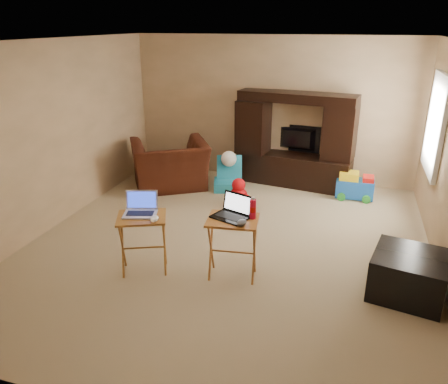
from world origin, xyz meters
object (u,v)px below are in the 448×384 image
(television, at_px, (296,139))
(water_bottle, at_px, (253,209))
(entertainment_center, at_px, (295,140))
(mouse_left, at_px, (154,219))
(ottoman, at_px, (408,275))
(laptop_left, at_px, (139,205))
(child_rocker, at_px, (227,174))
(tray_table_left, at_px, (144,244))
(plush_toy, at_px, (238,191))
(recliner, at_px, (170,165))
(laptop_right, at_px, (230,208))
(tray_table_right, at_px, (233,248))
(push_toy, at_px, (355,185))
(mouse_right, at_px, (242,223))

(television, distance_m, water_bottle, 3.31)
(entertainment_center, xyz_separation_m, mouse_left, (-1.01, -3.45, -0.09))
(entertainment_center, height_order, water_bottle, entertainment_center)
(ottoman, relative_size, laptop_left, 1.98)
(television, height_order, child_rocker, television)
(tray_table_left, bearing_deg, plush_toy, 53.58)
(entertainment_center, distance_m, laptop_left, 3.57)
(plush_toy, height_order, water_bottle, water_bottle)
(child_rocker, height_order, water_bottle, water_bottle)
(entertainment_center, distance_m, mouse_left, 3.59)
(recliner, height_order, tray_table_left, recliner)
(entertainment_center, relative_size, laptop_right, 5.29)
(water_bottle, bearing_deg, tray_table_right, -158.20)
(laptop_right, bearing_deg, television, 106.00)
(recliner, distance_m, ottoman, 4.31)
(laptop_right, bearing_deg, tray_table_right, -6.41)
(recliner, relative_size, tray_table_left, 1.79)
(television, xyz_separation_m, ottoman, (1.65, -3.19, -0.54))
(recliner, height_order, child_rocker, recliner)
(entertainment_center, xyz_separation_m, tray_table_right, (-0.20, -3.20, -0.45))
(entertainment_center, relative_size, tray_table_right, 2.76)
(television, distance_m, child_rocker, 1.39)
(ottoman, height_order, water_bottle, water_bottle)
(laptop_left, bearing_deg, push_toy, 35.96)
(laptop_left, xyz_separation_m, mouse_right, (1.16, 0.03, -0.07))
(tray_table_left, distance_m, laptop_right, 1.09)
(child_rocker, distance_m, mouse_left, 2.89)
(mouse_right, bearing_deg, tray_table_right, 137.29)
(ottoman, bearing_deg, recliner, 148.36)
(recliner, bearing_deg, push_toy, 155.35)
(entertainment_center, distance_m, ottoman, 3.47)
(child_rocker, distance_m, laptop_right, 2.76)
(television, bearing_deg, plush_toy, 71.43)
(tray_table_right, bearing_deg, laptop_right, 146.63)
(tray_table_right, relative_size, water_bottle, 3.25)
(television, height_order, recliner, television)
(recliner, bearing_deg, laptop_left, 75.03)
(tray_table_right, xyz_separation_m, water_bottle, (0.20, 0.08, 0.47))
(child_rocker, distance_m, water_bottle, 2.79)
(television, distance_m, push_toy, 1.32)
(television, distance_m, recliner, 2.25)
(laptop_left, xyz_separation_m, water_bottle, (1.23, 0.23, 0.01))
(television, relative_size, tray_table_right, 1.15)
(mouse_left, bearing_deg, entertainment_center, 73.63)
(tray_table_right, xyz_separation_m, laptop_left, (-1.03, -0.15, 0.46))
(child_rocker, bearing_deg, recliner, 172.36)
(recliner, xyz_separation_m, water_bottle, (2.01, -2.38, 0.42))
(recliner, distance_m, child_rocker, 0.99)
(television, height_order, tray_table_right, television)
(tray_table_left, relative_size, mouse_right, 4.78)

